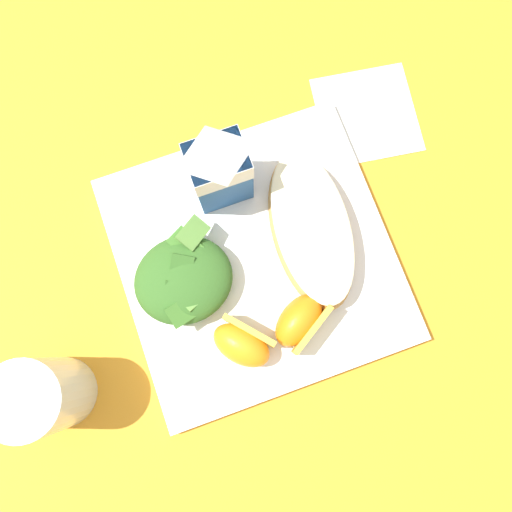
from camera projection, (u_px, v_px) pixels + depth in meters
name	position (u px, v px, depth m)	size (l,w,h in m)	color
ground	(256.00, 260.00, 0.55)	(3.00, 3.00, 0.00)	orange
white_plate	(256.00, 259.00, 0.54)	(0.28, 0.28, 0.02)	white
cheesy_pizza_bread	(311.00, 229.00, 0.52)	(0.10, 0.18, 0.04)	tan
green_salad_pile	(183.00, 277.00, 0.51)	(0.10, 0.10, 0.04)	#336023
milk_carton	(219.00, 168.00, 0.49)	(0.06, 0.04, 0.11)	#23569E
orange_wedge_front	(242.00, 343.00, 0.50)	(0.07, 0.07, 0.04)	orange
orange_wedge_middle	(300.00, 321.00, 0.50)	(0.07, 0.06, 0.04)	orange
paper_napkin	(367.00, 114.00, 0.58)	(0.11, 0.11, 0.00)	white
drinking_clear_cup	(43.00, 396.00, 0.48)	(0.07, 0.07, 0.10)	silver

